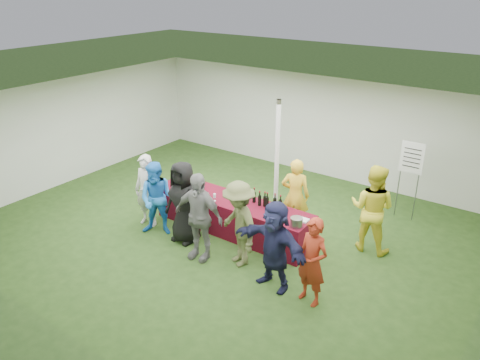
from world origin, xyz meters
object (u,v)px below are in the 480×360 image
Objects in this scene: customer_1 at (158,199)px; customer_4 at (239,224)px; staff_back at (372,208)px; customer_3 at (198,217)px; customer_6 at (312,262)px; staff_pourer at (295,196)px; customer_2 at (184,202)px; serving_table at (232,216)px; dump_bucket at (296,222)px; customer_0 at (147,191)px; customer_5 at (274,245)px; wine_list_sign at (411,164)px.

customer_1 is 2.04m from customer_4.
staff_back is 1.02× the size of customer_3.
customer_1 is 3.68m from customer_6.
staff_pourer is 2.33m from customer_2.
serving_table is 2.04× the size of customer_3.
staff_pourer is 0.95× the size of customer_2.
dump_bucket is 0.14× the size of customer_0.
customer_4 is at bearing 175.53° from customer_5.
serving_table is at bearing 161.21° from customer_4.
customer_0 is 1.04× the size of customer_6.
customer_1 is 0.91× the size of customer_3.
customer_6 is (3.68, -0.18, -0.02)m from customer_1.
customer_6 is (1.42, -1.95, -0.04)m from staff_pourer.
dump_bucket reaches higher than serving_table.
customer_0 reaches higher than dump_bucket.
wine_list_sign reaches higher than customer_4.
customer_0 is 0.91× the size of customer_3.
wine_list_sign is 4.96m from customer_2.
customer_1 is at bearing -165.57° from dump_bucket.
customer_1 is 0.95× the size of customer_4.
dump_bucket is 0.13× the size of customer_3.
wine_list_sign is 1.12× the size of customer_0.
customer_1 is (-2.26, -1.76, -0.02)m from staff_pourer.
customer_3 reaches higher than customer_5.
staff_pourer is at bearing 47.83° from customer_2.
wine_list_sign is 1.07× the size of customer_4.
customer_6 reaches higher than serving_table.
staff_pourer is at bearing 11.04° from customer_1.
customer_3 is 1.05× the size of customer_4.
customer_1 is (-3.84, -1.98, -0.10)m from staff_back.
customer_3 reaches higher than serving_table.
staff_pourer is at bearing 111.57° from customer_4.
staff_back is 2.33m from customer_5.
customer_2 is at bearing -123.97° from serving_table.
staff_pourer is (-0.61, 1.03, -0.02)m from dump_bucket.
customer_5 is (2.31, -0.27, -0.05)m from customer_2.
staff_pourer is 3.18m from customer_0.
staff_back reaches higher than serving_table.
customer_6 is at bearing -5.83° from customer_3.
customer_0 is at bearing 10.55° from staff_pourer.
dump_bucket is at bearing 104.52° from customer_5.
customer_5 is (1.73, -1.13, 0.44)m from serving_table.
customer_2 is at bearing -163.95° from dump_bucket.
customer_2 is at bearing -177.25° from customer_5.
wine_list_sign reaches higher than customer_1.
staff_pourer is 1.73m from customer_4.
dump_bucket is at bearing 18.10° from customer_2.
staff_back is at bearing 21.38° from serving_table.
customer_6 is at bearing 106.09° from staff_pourer.
serving_table is at bearing -135.24° from wine_list_sign.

